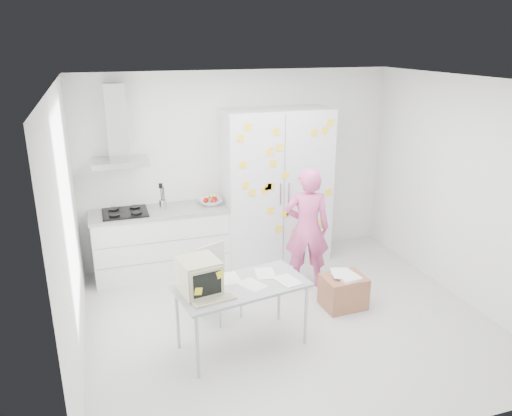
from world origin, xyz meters
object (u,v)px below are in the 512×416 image
object	(u,v)px
person	(307,228)
cardboard_box	(343,291)
desk	(216,281)
chair	(217,277)

from	to	relation	value
person	cardboard_box	distance (m)	0.92
desk	chair	size ratio (longest dim) A/B	1.65
person	desk	distance (m)	1.83
desk	chair	xyz separation A→B (m)	(0.18, 0.70, -0.32)
chair	person	bearing A→B (deg)	-7.79
chair	cardboard_box	xyz separation A→B (m)	(1.49, -0.28, -0.28)
person	cardboard_box	xyz separation A→B (m)	(0.20, -0.68, -0.59)
person	desk	xyz separation A→B (m)	(-1.47, -1.10, 0.01)
chair	cardboard_box	size ratio (longest dim) A/B	1.69
person	desk	size ratio (longest dim) A/B	1.11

